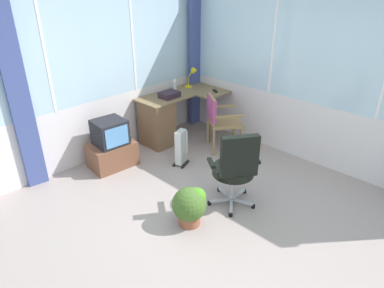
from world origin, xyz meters
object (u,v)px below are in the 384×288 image
(office_chair, at_px, (236,166))
(space_heater, at_px, (181,147))
(tv_on_stand, at_px, (112,146))
(spray_bottle, at_px, (175,84))
(potted_plant, at_px, (190,205))
(wooden_armchair, at_px, (218,116))
(desk, at_px, (160,119))
(paper_tray, at_px, (169,95))
(tv_remote, at_px, (215,91))
(desk_lamp, at_px, (193,74))

(office_chair, xyz_separation_m, space_heater, (0.29, 1.20, -0.28))
(tv_on_stand, distance_m, space_heater, 1.01)
(spray_bottle, xyz_separation_m, potted_plant, (-1.62, -1.95, -0.62))
(spray_bottle, relative_size, space_heater, 0.40)
(wooden_armchair, height_order, space_heater, wooden_armchair)
(potted_plant, bearing_deg, desk, 57.51)
(paper_tray, bearing_deg, tv_remote, -24.32)
(desk_lamp, relative_size, tv_on_stand, 0.48)
(desk, relative_size, spray_bottle, 6.61)
(paper_tray, distance_m, tv_on_stand, 1.26)
(tv_on_stand, xyz_separation_m, potted_plant, (-0.15, -1.73, -0.06))
(desk_lamp, xyz_separation_m, wooden_armchair, (-0.37, -0.88, -0.42))
(spray_bottle, relative_size, tv_on_stand, 0.30)
(wooden_armchair, distance_m, space_heater, 0.79)
(office_chair, bearing_deg, desk_lamp, 55.30)
(spray_bottle, distance_m, potted_plant, 2.61)
(desk, bearing_deg, space_heater, -108.94)
(office_chair, relative_size, space_heater, 1.82)
(desk, distance_m, wooden_armchair, 0.95)
(paper_tray, distance_m, space_heater, 0.97)
(space_heater, bearing_deg, tv_remote, 17.42)
(desk, relative_size, tv_remote, 9.51)
(space_heater, bearing_deg, office_chair, -103.80)
(tv_on_stand, height_order, space_heater, tv_on_stand)
(wooden_armchair, relative_size, potted_plant, 1.95)
(spray_bottle, height_order, tv_on_stand, spray_bottle)
(desk_lamp, distance_m, tv_on_stand, 1.97)
(desk_lamp, distance_m, tv_remote, 0.51)
(desk, bearing_deg, tv_remote, -23.29)
(tv_remote, height_order, paper_tray, paper_tray)
(spray_bottle, distance_m, paper_tray, 0.38)
(space_heater, bearing_deg, desk_lamp, 36.67)
(wooden_armchair, xyz_separation_m, space_heater, (-0.74, 0.05, -0.29))
(desk_lamp, xyz_separation_m, tv_on_stand, (-1.85, -0.14, -0.67))
(tv_remote, bearing_deg, desk, -171.60)
(space_heater, height_order, potted_plant, space_heater)
(office_chair, xyz_separation_m, tv_on_stand, (-0.45, 1.88, -0.24))
(desk, relative_size, space_heater, 2.61)
(office_chair, distance_m, potted_plant, 0.69)
(desk_lamp, relative_size, paper_tray, 1.15)
(spray_bottle, distance_m, wooden_armchair, 1.00)
(office_chair, height_order, space_heater, office_chair)
(tv_remote, distance_m, space_heater, 1.31)
(desk, distance_m, spray_bottle, 0.67)
(paper_tray, relative_size, wooden_armchair, 0.34)
(desk_lamp, distance_m, space_heater, 1.55)
(tv_on_stand, xyz_separation_m, space_heater, (0.74, -0.68, -0.04))
(office_chair, bearing_deg, potted_plant, 165.55)
(spray_bottle, xyz_separation_m, office_chair, (-1.03, -2.10, -0.31))
(wooden_armchair, distance_m, potted_plant, 1.93)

